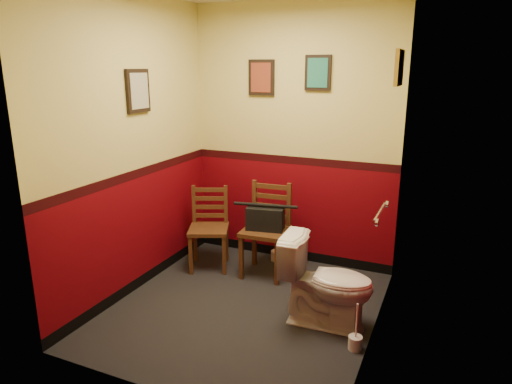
% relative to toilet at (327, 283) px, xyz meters
% --- Properties ---
extents(floor, '(2.20, 2.40, 0.00)m').
position_rel_toilet_xyz_m(floor, '(-0.72, -0.04, -0.37)').
color(floor, black).
rests_on(floor, ground).
extents(wall_back, '(2.20, 0.00, 2.70)m').
position_rel_toilet_xyz_m(wall_back, '(-0.72, 1.16, 0.98)').
color(wall_back, '#5C040C').
rests_on(wall_back, ground).
extents(wall_front, '(2.20, 0.00, 2.70)m').
position_rel_toilet_xyz_m(wall_front, '(-0.72, -1.24, 0.98)').
color(wall_front, '#5C040C').
rests_on(wall_front, ground).
extents(wall_left, '(0.00, 2.40, 2.70)m').
position_rel_toilet_xyz_m(wall_left, '(-1.82, -0.04, 0.98)').
color(wall_left, '#5C040C').
rests_on(wall_left, ground).
extents(wall_right, '(0.00, 2.40, 2.70)m').
position_rel_toilet_xyz_m(wall_right, '(0.38, -0.04, 0.98)').
color(wall_right, '#5C040C').
rests_on(wall_right, ground).
extents(grab_bar, '(0.05, 0.56, 0.06)m').
position_rel_toilet_xyz_m(grab_bar, '(0.35, 0.21, 0.58)').
color(grab_bar, silver).
rests_on(grab_bar, wall_right).
extents(framed_print_back_a, '(0.28, 0.04, 0.36)m').
position_rel_toilet_xyz_m(framed_print_back_a, '(-1.07, 1.14, 1.58)').
color(framed_print_back_a, black).
rests_on(framed_print_back_a, wall_back).
extents(framed_print_back_b, '(0.26, 0.04, 0.34)m').
position_rel_toilet_xyz_m(framed_print_back_b, '(-0.47, 1.14, 1.63)').
color(framed_print_back_b, black).
rests_on(framed_print_back_b, wall_back).
extents(framed_print_left, '(0.04, 0.30, 0.38)m').
position_rel_toilet_xyz_m(framed_print_left, '(-1.80, 0.06, 1.48)').
color(framed_print_left, black).
rests_on(framed_print_left, wall_left).
extents(framed_print_right, '(0.04, 0.34, 0.28)m').
position_rel_toilet_xyz_m(framed_print_right, '(0.36, 0.56, 1.68)').
color(framed_print_right, olive).
rests_on(framed_print_right, wall_right).
extents(toilet, '(0.77, 0.46, 0.74)m').
position_rel_toilet_xyz_m(toilet, '(0.00, 0.00, 0.00)').
color(toilet, white).
rests_on(toilet, floor).
extents(toilet_brush, '(0.11, 0.11, 0.38)m').
position_rel_toilet_xyz_m(toilet_brush, '(0.30, -0.26, -0.31)').
color(toilet_brush, silver).
rests_on(toilet_brush, floor).
extents(chair_left, '(0.52, 0.52, 0.85)m').
position_rel_toilet_xyz_m(chair_left, '(-1.44, 0.62, 0.06)').
color(chair_left, '#533019').
rests_on(chair_left, floor).
extents(chair_right, '(0.46, 0.46, 0.93)m').
position_rel_toilet_xyz_m(chair_right, '(-0.82, 0.71, 0.10)').
color(chair_right, '#533019').
rests_on(chair_right, floor).
extents(handbag, '(0.39, 0.25, 0.27)m').
position_rel_toilet_xyz_m(handbag, '(-0.82, 0.67, 0.23)').
color(handbag, black).
rests_on(handbag, chair_right).
extents(tp_stack, '(0.26, 0.16, 0.33)m').
position_rel_toilet_xyz_m(tp_stack, '(-0.77, 1.02, -0.23)').
color(tp_stack, silver).
rests_on(tp_stack, floor).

